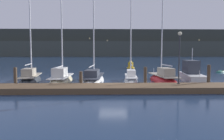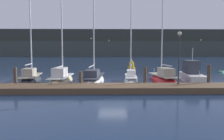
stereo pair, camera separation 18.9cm
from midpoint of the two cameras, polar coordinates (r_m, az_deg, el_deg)
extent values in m
plane|color=#192D4C|center=(19.56, -0.02, -4.28)|extent=(400.00, 400.00, 0.00)
cube|color=brown|center=(17.24, 0.19, -4.77)|extent=(23.40, 2.80, 0.45)
cylinder|color=#4C3D2D|center=(20.33, -24.15, -1.84)|extent=(0.28, 0.28, 1.77)
cylinder|color=#4C3D2D|center=(18.93, -8.40, -2.50)|extent=(0.28, 0.28, 1.40)
cylinder|color=#4C3D2D|center=(19.06, 8.41, -1.87)|extent=(0.28, 0.28, 1.78)
cylinder|color=#4C3D2D|center=(20.75, 23.69, -1.43)|extent=(0.28, 0.28, 1.96)
ellipsoid|color=#2D3338|center=(24.03, -20.64, -2.88)|extent=(2.51, 6.50, 1.44)
cube|color=#A39984|center=(23.95, -20.68, -1.37)|extent=(2.11, 5.46, 0.08)
cube|color=#A39984|center=(23.17, -21.10, -0.55)|extent=(1.28, 2.14, 0.76)
cylinder|color=silver|center=(24.40, -20.76, 9.19)|extent=(0.12, 0.12, 8.89)
cylinder|color=silver|center=(22.97, -21.24, 1.35)|extent=(0.45, 2.83, 0.09)
cylinder|color=silver|center=(26.78, -19.43, -0.17)|extent=(0.04, 0.04, 0.50)
ellipsoid|color=beige|center=(22.72, -13.25, -3.13)|extent=(1.97, 6.68, 1.65)
cube|color=silver|center=(22.64, -13.28, -1.59)|extent=(1.66, 5.61, 0.08)
cube|color=silver|center=(21.82, -13.74, -0.58)|extent=(1.17, 2.14, 0.87)
cylinder|color=silver|center=(23.09, -13.21, 9.02)|extent=(0.12, 0.12, 8.44)
cylinder|color=silver|center=(21.71, -13.81, 0.83)|extent=(0.11, 2.79, 0.09)
cylinder|color=silver|center=(25.61, -11.87, -0.26)|extent=(0.04, 0.04, 0.50)
ellipsoid|color=white|center=(22.53, -5.14, -3.08)|extent=(2.61, 7.84, 1.58)
cube|color=#333842|center=(22.46, -5.15, -1.51)|extent=(2.20, 6.59, 0.08)
cube|color=#333842|center=(21.51, -5.48, -0.82)|extent=(1.42, 2.55, 0.65)
cylinder|color=silver|center=(22.99, -5.03, 8.96)|extent=(0.12, 0.12, 8.27)
cylinder|color=silver|center=(21.23, -5.58, 1.00)|extent=(0.33, 3.53, 0.09)
cylinder|color=silver|center=(25.94, -4.14, -0.09)|extent=(0.04, 0.04, 0.50)
ellipsoid|color=white|center=(22.52, 4.69, -3.08)|extent=(1.69, 5.53, 1.42)
cube|color=silver|center=(22.44, 4.70, -1.55)|extent=(1.42, 4.65, 0.08)
cube|color=silver|center=(21.75, 4.78, -0.81)|extent=(0.92, 1.79, 0.64)
cylinder|color=silver|center=(22.78, 4.72, 8.45)|extent=(0.12, 0.12, 7.87)
cylinder|color=silver|center=(21.43, 4.83, 1.38)|extent=(0.26, 2.71, 0.09)
cylinder|color=silver|center=(24.91, 4.44, -0.33)|extent=(0.04, 0.04, 0.50)
ellipsoid|color=red|center=(22.94, 12.92, -3.04)|extent=(2.49, 6.49, 1.43)
cube|color=#A39984|center=(22.85, 12.95, -1.32)|extent=(2.09, 5.45, 0.08)
cube|color=#A39984|center=(22.11, 13.67, -0.45)|extent=(1.30, 2.13, 0.76)
cylinder|color=silver|center=(23.24, 12.69, 8.25)|extent=(0.12, 0.12, 7.66)
cylinder|color=silver|center=(21.97, 13.80, 1.22)|extent=(0.39, 2.72, 0.09)
cylinder|color=silver|center=(25.56, 10.65, -0.07)|extent=(0.04, 0.04, 0.50)
ellipsoid|color=white|center=(24.09, 19.90, -2.84)|extent=(2.58, 6.31, 1.18)
cube|color=white|center=(24.04, 19.93, -1.88)|extent=(2.36, 5.69, 0.81)
cube|color=#333842|center=(24.53, 19.65, 0.81)|extent=(1.57, 2.83, 1.37)
cube|color=black|center=(25.71, 19.00, 1.46)|extent=(1.12, 0.40, 0.61)
cylinder|color=silver|center=(24.01, 20.02, 3.89)|extent=(0.07, 0.07, 1.29)
cylinder|color=silver|center=(21.50, 21.68, -0.82)|extent=(0.04, 0.04, 0.60)
cylinder|color=gold|center=(40.66, 4.75, 0.60)|extent=(1.43, 1.43, 0.16)
cylinder|color=gold|center=(40.62, 4.76, 1.36)|extent=(0.96, 0.96, 0.93)
cone|color=gold|center=(40.58, 4.76, 2.37)|extent=(0.67, 0.67, 0.50)
sphere|color=#F9EAB7|center=(40.57, 4.77, 2.80)|extent=(0.16, 0.16, 0.16)
cylinder|color=#2D2D33|center=(18.77, 16.72, -3.40)|extent=(0.24, 0.24, 0.06)
cylinder|color=#2D2D33|center=(18.59, 16.87, 2.65)|extent=(0.10, 0.10, 3.90)
sphere|color=#F9EAB7|center=(18.63, 17.03, 9.09)|extent=(0.32, 0.32, 0.32)
cube|color=#333833|center=(144.93, -1.40, 7.01)|extent=(240.00, 16.00, 16.93)
cube|color=#3F463F|center=(134.87, -0.21, 5.52)|extent=(144.00, 10.00, 9.14)
cube|color=#F4DB8C|center=(146.16, -22.32, 4.48)|extent=(0.80, 0.10, 0.80)
cube|color=#F4DB8C|center=(142.32, -17.69, 5.96)|extent=(0.80, 0.10, 0.80)
cube|color=#F4DB8C|center=(140.54, 11.66, 6.48)|extent=(0.80, 0.10, 0.80)
cube|color=#F4DB8C|center=(142.81, -18.38, 5.30)|extent=(0.80, 0.10, 0.80)
cube|color=#F4DB8C|center=(146.25, 19.14, 6.94)|extent=(0.80, 0.10, 0.80)
cube|color=#F4DB8C|center=(136.81, -1.70, 6.25)|extent=(0.80, 0.10, 0.80)
cube|color=#F4DB8C|center=(137.39, -5.90, 8.22)|extent=(0.80, 0.10, 0.80)
cube|color=#F4DB8C|center=(149.00, 21.77, 7.31)|extent=(0.80, 0.10, 0.80)
cube|color=#F4DB8C|center=(136.94, -1.28, 7.71)|extent=(0.80, 0.10, 0.80)
cube|color=#F4DB8C|center=(138.98, 8.62, 5.74)|extent=(0.80, 0.10, 0.80)
cube|color=#F4DB8C|center=(145.57, 18.47, 4.68)|extent=(0.80, 0.10, 0.80)
cube|color=#F4DB8C|center=(136.80, -2.56, 5.12)|extent=(0.80, 0.10, 0.80)
ellipsoid|color=#195647|center=(36.49, 26.45, -0.52)|extent=(2.73, 2.51, 0.56)
cube|color=brown|center=(36.47, 26.47, -0.18)|extent=(0.91, 0.94, 0.06)
camera|label=1|loc=(0.09, -90.24, -0.02)|focal=35.00mm
camera|label=2|loc=(0.09, 89.76, 0.02)|focal=35.00mm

